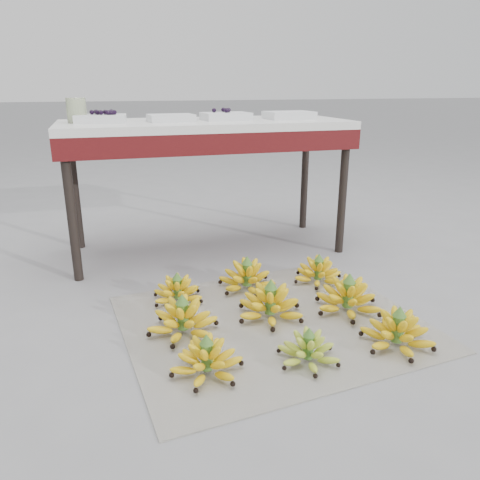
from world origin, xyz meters
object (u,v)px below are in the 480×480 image
object	(u,v)px
bunch_back_left	(178,291)
glass_jar	(77,110)
bunch_back_center	(247,278)
tray_left	(171,118)
tray_far_right	(289,115)
bunch_mid_center	(270,304)
bunch_front_center	(308,350)
tray_far_left	(101,118)
bunch_back_right	(318,272)
bunch_mid_right	(348,298)
bunch_mid_left	(183,320)
bunch_front_left	(207,360)
tray_right	(226,116)
newspaper_mat	(272,323)
vendor_table	(206,136)
bunch_front_right	(397,332)

from	to	relation	value
bunch_back_left	glass_jar	distance (m)	1.15
bunch_back_center	glass_jar	xyz separation A→B (m)	(-0.76, 0.68, 0.79)
tray_left	tray_far_right	size ratio (longest dim) A/B	0.90
bunch_mid_center	bunch_front_center	bearing A→B (deg)	-93.01
bunch_front_center	bunch_back_center	bearing A→B (deg)	78.60
tray_far_right	tray_far_left	bearing A→B (deg)	178.52
bunch_back_center	bunch_back_right	world-z (taller)	bunch_back_center
bunch_mid_center	glass_jar	distance (m)	1.49
bunch_front_center	bunch_mid_right	bearing A→B (deg)	30.47
bunch_mid_center	tray_far_right	world-z (taller)	tray_far_right
bunch_mid_left	bunch_back_right	xyz separation A→B (m)	(0.77, 0.32, -0.01)
bunch_front_left	bunch_mid_right	distance (m)	0.78
bunch_back_right	tray_right	world-z (taller)	tray_right
bunch_front_center	bunch_back_center	distance (m)	0.70
bunch_front_center	tray_left	bearing A→B (deg)	88.65
bunch_back_left	tray_left	xyz separation A→B (m)	(0.11, 0.67, 0.76)
bunch_back_right	tray_far_right	world-z (taller)	tray_far_right
newspaper_mat	tray_left	size ratio (longest dim) A/B	4.81
bunch_front_left	glass_jar	size ratio (longest dim) A/B	2.26
tray_left	glass_jar	xyz separation A→B (m)	(-0.50, 0.05, 0.05)
newspaper_mat	tray_left	world-z (taller)	tray_left
bunch_mid_left	tray_far_right	distance (m)	1.50
tray_left	bunch_mid_center	bearing A→B (deg)	-74.78
tray_far_right	bunch_back_center	bearing A→B (deg)	-126.24
bunch_back_right	vendor_table	world-z (taller)	vendor_table
bunch_front_left	vendor_table	distance (m)	1.50
tray_right	tray_far_right	world-z (taller)	tray_right
bunch_back_left	tray_far_right	world-z (taller)	tray_far_right
bunch_front_right	bunch_back_right	distance (m)	0.67
tray_left	glass_jar	world-z (taller)	glass_jar
bunch_front_right	bunch_mid_right	bearing A→B (deg)	83.47
bunch_back_left	tray_far_left	bearing A→B (deg)	103.40
bunch_front_left	tray_far_right	bearing A→B (deg)	66.33
bunch_mid_left	bunch_mid_right	world-z (taller)	bunch_mid_right
bunch_mid_left	glass_jar	bearing A→B (deg)	130.63
tray_far_right	tray_right	bearing A→B (deg)	176.76
bunch_back_center	bunch_front_right	bearing A→B (deg)	-76.07
bunch_mid_right	bunch_back_left	size ratio (longest dim) A/B	1.35
bunch_front_left	bunch_back_left	size ratio (longest dim) A/B	1.08
bunch_back_left	bunch_mid_center	bearing A→B (deg)	-45.28
newspaper_mat	bunch_front_center	world-z (taller)	bunch_front_center
newspaper_mat	glass_jar	world-z (taller)	glass_jar
bunch_front_left	tray_far_right	distance (m)	1.71
tray_left	bunch_front_left	bearing A→B (deg)	-94.64
bunch_front_center	glass_jar	bearing A→B (deg)	106.36
bunch_front_center	bunch_mid_left	size ratio (longest dim) A/B	0.75
bunch_front_center	glass_jar	xyz separation A→B (m)	(-0.77, 1.38, 0.81)
bunch_front_center	glass_jar	world-z (taller)	glass_jar
bunch_back_center	bunch_front_center	bearing A→B (deg)	-104.68
bunch_front_left	bunch_front_right	xyz separation A→B (m)	(0.76, -0.03, 0.00)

